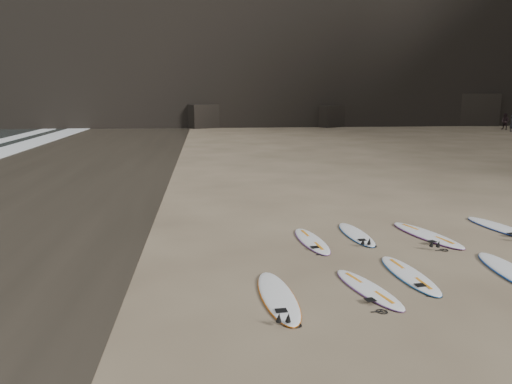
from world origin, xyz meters
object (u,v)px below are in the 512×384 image
(person_a, at_px, (512,123))
(surfboard_0, at_px, (278,296))
(surfboard_1, at_px, (368,288))
(surfboard_6, at_px, (356,234))
(surfboard_8, at_px, (501,228))
(surfboard_5, at_px, (312,240))
(person_b, at_px, (505,121))
(surfboard_7, at_px, (427,234))
(surfboard_2, at_px, (409,274))

(person_a, bearing_deg, surfboard_0, -156.85)
(surfboard_1, distance_m, surfboard_6, 3.90)
(surfboard_8, bearing_deg, surfboard_0, -161.10)
(surfboard_5, xyz_separation_m, person_a, (27.06, 33.73, 0.75))
(person_b, bearing_deg, surfboard_1, -65.15)
(surfboard_1, height_order, surfboard_7, surfboard_7)
(surfboard_2, relative_size, surfboard_5, 1.02)
(surfboard_8, distance_m, person_a, 39.36)
(surfboard_2, relative_size, surfboard_6, 1.03)
(surfboard_1, xyz_separation_m, surfboard_2, (1.13, 0.66, 0.00))
(surfboard_0, bearing_deg, surfboard_2, 12.41)
(surfboard_7, bearing_deg, surfboard_6, 156.29)
(surfboard_7, distance_m, surfboard_8, 2.49)
(surfboard_8, bearing_deg, surfboard_1, -154.41)
(surfboard_2, distance_m, surfboard_7, 3.33)
(surfboard_7, bearing_deg, person_b, 39.98)
(surfboard_6, height_order, person_a, person_a)
(surfboard_8, bearing_deg, person_a, 45.62)
(surfboard_5, height_order, surfboard_7, surfboard_7)
(surfboard_1, distance_m, person_a, 45.62)
(surfboard_2, bearing_deg, person_a, 50.21)
(surfboard_0, height_order, surfboard_7, surfboard_7)
(surfboard_6, xyz_separation_m, person_a, (25.71, 33.25, 0.75))
(surfboard_5, relative_size, surfboard_6, 1.02)
(person_a, bearing_deg, surfboard_6, -157.17)
(surfboard_5, bearing_deg, surfboard_0, -117.80)
(person_b, bearing_deg, surfboard_5, -68.00)
(surfboard_0, distance_m, surfboard_6, 4.86)
(surfboard_6, relative_size, surfboard_8, 0.89)
(surfboard_0, xyz_separation_m, surfboard_5, (1.41, 3.52, -0.00))
(surfboard_2, height_order, person_b, person_b)
(surfboard_5, bearing_deg, surfboard_6, 13.68)
(surfboard_6, distance_m, person_a, 42.04)
(surfboard_1, xyz_separation_m, surfboard_8, (5.26, 3.98, 0.01))
(surfboard_7, relative_size, person_b, 1.67)
(person_a, bearing_deg, surfboard_7, -154.83)
(surfboard_1, distance_m, person_b, 47.78)
(surfboard_0, bearing_deg, person_b, 49.93)
(surfboard_1, height_order, surfboard_8, surfboard_8)
(surfboard_1, distance_m, surfboard_8, 6.60)
(surfboard_0, distance_m, surfboard_7, 5.98)
(surfboard_0, height_order, person_b, person_b)
(person_a, bearing_deg, surfboard_1, -155.15)
(person_b, bearing_deg, surfboard_7, -64.75)
(surfboard_8, bearing_deg, surfboard_5, 175.16)
(surfboard_6, distance_m, surfboard_7, 1.93)
(person_a, bearing_deg, surfboard_5, -158.20)
(surfboard_0, relative_size, person_b, 1.57)
(surfboard_0, xyz_separation_m, person_a, (28.47, 37.25, 0.75))
(surfboard_0, height_order, surfboard_6, surfboard_0)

